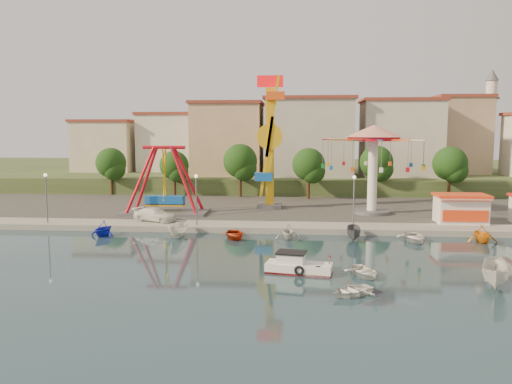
# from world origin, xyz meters

# --- Properties ---
(ground) EXTENTS (200.00, 200.00, 0.00)m
(ground) POSITION_xyz_m (0.00, 0.00, 0.00)
(ground) COLOR #152C3B
(ground) RESTS_ON ground
(quay_deck) EXTENTS (200.00, 100.00, 0.60)m
(quay_deck) POSITION_xyz_m (0.00, 62.00, 0.30)
(quay_deck) COLOR #9E998E
(quay_deck) RESTS_ON ground
(asphalt_pad) EXTENTS (90.00, 28.00, 0.01)m
(asphalt_pad) POSITION_xyz_m (0.00, 30.00, 0.60)
(asphalt_pad) COLOR #4C4944
(asphalt_pad) RESTS_ON quay_deck
(hill_terrace) EXTENTS (200.00, 60.00, 3.00)m
(hill_terrace) POSITION_xyz_m (0.00, 67.00, 1.50)
(hill_terrace) COLOR #384C26
(hill_terrace) RESTS_ON ground
(pirate_ship_ride) EXTENTS (10.00, 5.00, 8.00)m
(pirate_ship_ride) POSITION_xyz_m (-13.19, 20.20, 4.39)
(pirate_ship_ride) COLOR #59595E
(pirate_ship_ride) RESTS_ON quay_deck
(kamikaze_tower) EXTENTS (3.42, 3.10, 16.50)m
(kamikaze_tower) POSITION_xyz_m (-1.01, 25.24, 8.61)
(kamikaze_tower) COLOR #59595E
(kamikaze_tower) RESTS_ON quay_deck
(wave_swinger) EXTENTS (11.60, 11.60, 10.40)m
(wave_swinger) POSITION_xyz_m (11.14, 21.98, 8.20)
(wave_swinger) COLOR #59595E
(wave_swinger) RESTS_ON quay_deck
(booth_left) EXTENTS (5.40, 3.78, 3.08)m
(booth_left) POSITION_xyz_m (19.60, 16.49, 2.16)
(booth_left) COLOR white
(booth_left) RESTS_ON quay_deck
(lamp_post_0) EXTENTS (0.14, 0.14, 5.00)m
(lamp_post_0) POSITION_xyz_m (-24.00, 13.00, 3.10)
(lamp_post_0) COLOR #59595E
(lamp_post_0) RESTS_ON quay_deck
(lamp_post_1) EXTENTS (0.14, 0.14, 5.00)m
(lamp_post_1) POSITION_xyz_m (-8.00, 13.00, 3.10)
(lamp_post_1) COLOR #59595E
(lamp_post_1) RESTS_ON quay_deck
(lamp_post_2) EXTENTS (0.14, 0.14, 5.00)m
(lamp_post_2) POSITION_xyz_m (8.00, 13.00, 3.10)
(lamp_post_2) COLOR #59595E
(lamp_post_2) RESTS_ON quay_deck
(tree_0) EXTENTS (4.60, 4.60, 7.19)m
(tree_0) POSITION_xyz_m (-26.00, 36.98, 5.47)
(tree_0) COLOR #382314
(tree_0) RESTS_ON quay_deck
(tree_1) EXTENTS (4.35, 4.35, 6.80)m
(tree_1) POSITION_xyz_m (-16.00, 36.24, 5.20)
(tree_1) COLOR #382314
(tree_1) RESTS_ON quay_deck
(tree_2) EXTENTS (5.02, 5.02, 7.85)m
(tree_2) POSITION_xyz_m (-6.00, 35.81, 5.92)
(tree_2) COLOR #382314
(tree_2) RESTS_ON quay_deck
(tree_3) EXTENTS (4.68, 4.68, 7.32)m
(tree_3) POSITION_xyz_m (4.00, 34.36, 5.55)
(tree_3) COLOR #382314
(tree_3) RESTS_ON quay_deck
(tree_4) EXTENTS (4.86, 4.86, 7.60)m
(tree_4) POSITION_xyz_m (14.00, 37.35, 5.75)
(tree_4) COLOR #382314
(tree_4) RESTS_ON quay_deck
(tree_5) EXTENTS (4.83, 4.83, 7.54)m
(tree_5) POSITION_xyz_m (24.00, 35.54, 5.71)
(tree_5) COLOR #382314
(tree_5) RESTS_ON quay_deck
(building_0) EXTENTS (9.26, 9.53, 11.87)m
(building_0) POSITION_xyz_m (-33.37, 46.06, 8.93)
(building_0) COLOR beige
(building_0) RESTS_ON hill_terrace
(building_1) EXTENTS (12.33, 9.01, 8.63)m
(building_1) POSITION_xyz_m (-21.33, 51.38, 7.32)
(building_1) COLOR silver
(building_1) RESTS_ON hill_terrace
(building_2) EXTENTS (11.95, 9.28, 11.23)m
(building_2) POSITION_xyz_m (-8.19, 51.96, 8.62)
(building_2) COLOR tan
(building_2) RESTS_ON hill_terrace
(building_3) EXTENTS (12.59, 10.50, 9.20)m
(building_3) POSITION_xyz_m (5.60, 48.80, 7.60)
(building_3) COLOR beige
(building_3) RESTS_ON hill_terrace
(building_4) EXTENTS (10.75, 9.23, 9.24)m
(building_4) POSITION_xyz_m (19.07, 52.20, 7.62)
(building_4) COLOR beige
(building_4) RESTS_ON hill_terrace
(building_5) EXTENTS (12.77, 10.96, 11.21)m
(building_5) POSITION_xyz_m (32.37, 50.33, 8.61)
(building_5) COLOR tan
(building_5) RESTS_ON hill_terrace
(minaret) EXTENTS (2.80, 2.80, 18.00)m
(minaret) POSITION_xyz_m (36.00, 54.00, 12.55)
(minaret) COLOR silver
(minaret) RESTS_ON hill_terrace
(cabin_motorboat) EXTENTS (4.99, 2.60, 1.67)m
(cabin_motorboat) POSITION_xyz_m (2.34, -1.62, 0.45)
(cabin_motorboat) COLOR white
(cabin_motorboat) RESTS_ON ground
(rowboat_a) EXTENTS (3.17, 3.78, 0.67)m
(rowboat_a) POSITION_xyz_m (7.09, -2.09, 0.34)
(rowboat_a) COLOR white
(rowboat_a) RESTS_ON ground
(rowboat_b) EXTENTS (3.69, 3.47, 0.62)m
(rowboat_b) POSITION_xyz_m (5.73, -6.43, 0.31)
(rowboat_b) COLOR silver
(rowboat_b) RESTS_ON ground
(skiff) EXTENTS (3.19, 4.82, 1.74)m
(skiff) POSITION_xyz_m (15.39, -4.01, 0.87)
(skiff) COLOR silver
(skiff) RESTS_ON ground
(van) EXTENTS (5.24, 3.50, 1.41)m
(van) POSITION_xyz_m (-12.96, 15.05, 1.30)
(van) COLOR white
(van) RESTS_ON quay_deck
(moored_boat_1) EXTENTS (3.01, 3.31, 1.51)m
(moored_boat_1) POSITION_xyz_m (-16.70, 9.80, 0.76)
(moored_boat_1) COLOR #1623C2
(moored_boat_1) RESTS_ON ground
(moored_boat_2) EXTENTS (1.90, 3.77, 1.39)m
(moored_boat_2) POSITION_xyz_m (-9.21, 9.80, 0.70)
(moored_boat_2) COLOR silver
(moored_boat_2) RESTS_ON ground
(moored_boat_3) EXTENTS (3.26, 4.04, 0.74)m
(moored_boat_3) POSITION_xyz_m (-3.70, 9.80, 0.37)
(moored_boat_3) COLOR #B02F0E
(moored_boat_3) RESTS_ON ground
(moored_boat_4) EXTENTS (2.59, 2.97, 1.51)m
(moored_boat_4) POSITION_xyz_m (1.51, 9.80, 0.76)
(moored_boat_4) COLOR beige
(moored_boat_4) RESTS_ON ground
(moored_boat_5) EXTENTS (1.65, 3.66, 1.37)m
(moored_boat_5) POSITION_xyz_m (7.71, 9.80, 0.69)
(moored_boat_5) COLOR #4F4F53
(moored_boat_5) RESTS_ON ground
(moored_boat_6) EXTENTS (2.80, 3.89, 0.80)m
(moored_boat_6) POSITION_xyz_m (13.31, 9.80, 0.40)
(moored_boat_6) COLOR silver
(moored_boat_6) RESTS_ON ground
(moored_boat_7) EXTENTS (2.89, 3.29, 1.66)m
(moored_boat_7) POSITION_xyz_m (19.45, 9.80, 0.83)
(moored_boat_7) COLOR orange
(moored_boat_7) RESTS_ON ground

